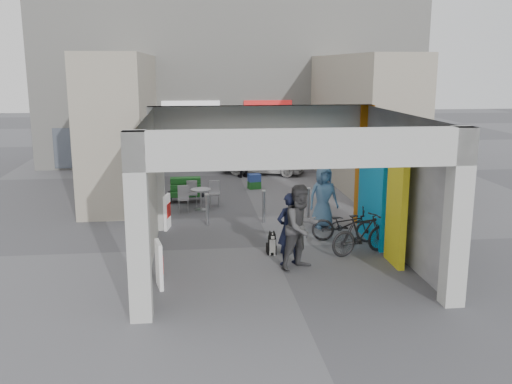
{
  "coord_description": "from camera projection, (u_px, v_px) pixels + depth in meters",
  "views": [
    {
      "loc": [
        -2.01,
        -13.99,
        4.6
      ],
      "look_at": [
        -0.3,
        1.0,
        1.24
      ],
      "focal_mm": 40.0,
      "sensor_mm": 36.0,
      "label": 1
    }
  ],
  "objects": [
    {
      "name": "man_elderly",
      "position": [
        323.0,
        197.0,
        16.42
      ],
      "size": [
        0.96,
        0.71,
        1.79
      ],
      "primitive_type": "imported",
      "rotation": [
        0.0,
        0.0,
        0.17
      ],
      "color": "#5A83AF",
      "rests_on": "ground"
    },
    {
      "name": "cafe_set",
      "position": [
        197.0,
        199.0,
        18.74
      ],
      "size": [
        1.38,
        1.12,
        0.84
      ],
      "rotation": [
        0.0,
        0.0,
        -0.38
      ],
      "color": "#99999E",
      "rests_on": "ground"
    },
    {
      "name": "border_collie",
      "position": [
        272.0,
        245.0,
        14.15
      ],
      "size": [
        0.23,
        0.46,
        0.63
      ],
      "rotation": [
        0.0,
        0.0,
        -0.02
      ],
      "color": "black",
      "rests_on": "ground"
    },
    {
      "name": "bollard_right",
      "position": [
        308.0,
        204.0,
        17.3
      ],
      "size": [
        0.09,
        0.09,
        0.97
      ],
      "primitive_type": "cylinder",
      "color": "#999CA2",
      "rests_on": "ground"
    },
    {
      "name": "ground",
      "position": [
        272.0,
        247.0,
        14.79
      ],
      "size": [
        90.0,
        90.0,
        0.0
      ],
      "primitive_type": "plane",
      "color": "#5D5D62",
      "rests_on": "ground"
    },
    {
      "name": "bollard_left",
      "position": [
        207.0,
        210.0,
        16.7
      ],
      "size": [
        0.09,
        0.09,
        0.93
      ],
      "primitive_type": "cylinder",
      "color": "#999CA2",
      "rests_on": "ground"
    },
    {
      "name": "produce_stand",
      "position": [
        186.0,
        192.0,
        19.63
      ],
      "size": [
        1.24,
        0.67,
        0.82
      ],
      "rotation": [
        0.0,
        0.0,
        -0.06
      ],
      "color": "black",
      "rests_on": "ground"
    },
    {
      "name": "arcade_canopy",
      "position": [
        300.0,
        164.0,
        13.56
      ],
      "size": [
        6.4,
        6.45,
        6.4
      ],
      "color": "#BABBB6",
      "rests_on": "ground"
    },
    {
      "name": "plaza_bldg_right",
      "position": [
        360.0,
        121.0,
        22.02
      ],
      "size": [
        2.0,
        9.0,
        5.0
      ],
      "primitive_type": "cube",
      "color": "#A29986",
      "rests_on": "ground"
    },
    {
      "name": "advert_board_far",
      "position": [
        167.0,
        212.0,
        16.31
      ],
      "size": [
        0.19,
        0.55,
        1.0
      ],
      "rotation": [
        0.0,
        0.0,
        -0.2
      ],
      "color": "silver",
      "rests_on": "ground"
    },
    {
      "name": "crate_stack",
      "position": [
        254.0,
        181.0,
        21.72
      ],
      "size": [
        0.51,
        0.43,
        0.56
      ],
      "rotation": [
        0.0,
        0.0,
        0.19
      ],
      "color": "#19591C",
      "rests_on": "ground"
    },
    {
      "name": "man_crates",
      "position": [
        243.0,
        157.0,
        23.77
      ],
      "size": [
        1.08,
        0.75,
        1.7
      ],
      "primitive_type": "imported",
      "rotation": [
        0.0,
        0.0,
        3.51
      ],
      "color": "black",
      "rests_on": "ground"
    },
    {
      "name": "white_van",
      "position": [
        262.0,
        159.0,
        24.69
      ],
      "size": [
        3.99,
        2.63,
        1.26
      ],
      "primitive_type": "imported",
      "rotation": [
        0.0,
        0.0,
        1.23
      ],
      "color": "white",
      "rests_on": "ground"
    },
    {
      "name": "bicycle_front",
      "position": [
        345.0,
        225.0,
        15.15
      ],
      "size": [
        1.85,
        1.01,
        0.92
      ],
      "primitive_type": "imported",
      "rotation": [
        0.0,
        0.0,
        1.33
      ],
      "color": "black",
      "rests_on": "ground"
    },
    {
      "name": "bicycle_rear",
      "position": [
        362.0,
        234.0,
        14.11
      ],
      "size": [
        1.8,
        1.02,
        1.04
      ],
      "primitive_type": "imported",
      "rotation": [
        0.0,
        0.0,
        1.9
      ],
      "color": "black",
      "rests_on": "ground"
    },
    {
      "name": "bollard_center",
      "position": [
        264.0,
        207.0,
        16.95
      ],
      "size": [
        0.09,
        0.09,
        0.98
      ],
      "primitive_type": "cylinder",
      "color": "#999CA2",
      "rests_on": "ground"
    },
    {
      "name": "plaza_bldg_left",
      "position": [
        123.0,
        124.0,
        21.02
      ],
      "size": [
        2.0,
        9.0,
        5.0
      ],
      "primitive_type": "cube",
      "color": "#A29986",
      "rests_on": "ground"
    },
    {
      "name": "far_building",
      "position": [
        232.0,
        78.0,
        27.5
      ],
      "size": [
        18.0,
        4.08,
        8.0
      ],
      "color": "silver",
      "rests_on": "ground"
    },
    {
      "name": "advert_board_near",
      "position": [
        159.0,
        264.0,
        12.0
      ],
      "size": [
        0.19,
        0.55,
        1.0
      ],
      "rotation": [
        0.0,
        0.0,
        0.2
      ],
      "color": "silver",
      "rests_on": "ground"
    },
    {
      "name": "man_back_turned",
      "position": [
        301.0,
        227.0,
        13.03
      ],
      "size": [
        1.21,
        1.13,
        1.98
      ],
      "primitive_type": "imported",
      "rotation": [
        0.0,
        0.0,
        0.52
      ],
      "color": "#424245",
      "rests_on": "ground"
    },
    {
      "name": "man_with_dog",
      "position": [
        289.0,
        229.0,
        13.29
      ],
      "size": [
        0.74,
        0.62,
        1.73
      ],
      "primitive_type": "imported",
      "rotation": [
        0.0,
        0.0,
        3.53
      ],
      "color": "black",
      "rests_on": "ground"
    }
  ]
}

